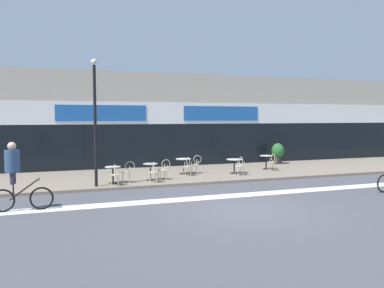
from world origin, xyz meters
TOP-DOWN VIEW (x-y plane):
  - ground_plane at (0.00, 0.00)m, footprint 120.00×120.00m
  - sidewalk_slab at (0.00, 7.25)m, footprint 40.00×5.50m
  - storefront_facade at (0.00, 11.96)m, footprint 40.00×4.06m
  - bike_lane_stripe at (0.00, 2.07)m, footprint 36.00×0.70m
  - bistro_table_0 at (-3.46, 5.47)m, footprint 0.66×0.66m
  - bistro_table_1 at (-1.81, 5.68)m, footprint 0.64×0.64m
  - bistro_table_2 at (0.13, 6.98)m, footprint 0.75×0.75m
  - bistro_table_3 at (2.56, 6.32)m, footprint 0.78×0.78m
  - bistro_table_4 at (4.82, 7.16)m, footprint 0.68×0.68m
  - cafe_chair_0_near at (-3.47, 4.85)m, footprint 0.43×0.59m
  - cafe_chair_0_side at (-2.83, 5.47)m, footprint 0.59×0.44m
  - cafe_chair_1_near at (-1.82, 5.05)m, footprint 0.44×0.59m
  - cafe_chair_1_side at (-1.19, 5.69)m, footprint 0.59×0.43m
  - cafe_chair_2_near at (0.13, 6.36)m, footprint 0.42×0.58m
  - cafe_chair_2_side at (0.75, 6.97)m, footprint 0.60×0.44m
  - cafe_chair_3_near at (2.56, 5.69)m, footprint 0.41×0.58m
  - cafe_chair_4_near at (4.82, 6.53)m, footprint 0.44×0.59m
  - planter_pot at (6.69, 9.02)m, footprint 0.73×0.73m
  - lamp_post at (-4.19, 4.96)m, footprint 0.26×0.26m
  - cyclist_1 at (-6.81, 2.14)m, footprint 1.84×0.48m

SIDE VIEW (x-z plane):
  - ground_plane at x=0.00m, z-range 0.00..0.00m
  - bike_lane_stripe at x=0.00m, z-range 0.00..0.01m
  - sidewalk_slab at x=0.00m, z-range 0.00..0.12m
  - bistro_table_0 at x=-3.46m, z-range 0.27..0.97m
  - bistro_table_3 at x=2.56m, z-range 0.28..0.99m
  - cafe_chair_0_near at x=-3.47m, z-range 0.19..1.09m
  - cafe_chair_0_side at x=-2.83m, z-range 0.19..1.09m
  - cafe_chair_1_near at x=-1.82m, z-range 0.19..1.09m
  - cafe_chair_1_side at x=-1.19m, z-range 0.19..1.09m
  - cafe_chair_2_near at x=0.13m, z-range 0.19..1.09m
  - cafe_chair_2_side at x=0.75m, z-range 0.19..1.09m
  - cafe_chair_3_near at x=2.56m, z-range 0.19..1.09m
  - cafe_chair_4_near at x=4.82m, z-range 0.19..1.09m
  - bistro_table_4 at x=4.82m, z-range 0.28..1.01m
  - bistro_table_1 at x=-1.81m, z-range 0.27..1.02m
  - bistro_table_2 at x=0.13m, z-range 0.29..1.04m
  - planter_pot at x=6.69m, z-range 0.20..1.43m
  - cyclist_1 at x=-6.81m, z-range 0.15..2.30m
  - storefront_facade at x=0.00m, z-range -0.01..5.37m
  - lamp_post at x=-4.19m, z-range 0.52..5.59m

